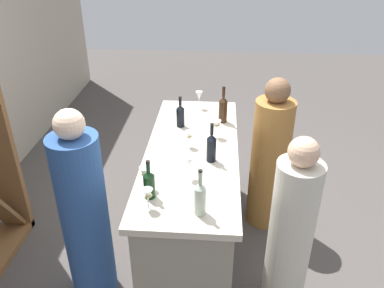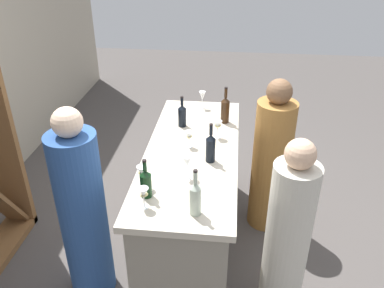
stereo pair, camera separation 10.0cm
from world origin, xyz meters
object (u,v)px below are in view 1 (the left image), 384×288
Objects in this scene: wine_glass_far_right at (145,174)px; wine_glass_far_left at (189,136)px; wine_glass_near_center at (199,96)px; wine_glass_near_right at (189,162)px; wine_bottle_leftmost_clear_pale at (200,197)px; wine_glass_near_left at (216,125)px; person_center_guest at (270,161)px; wine_glass_far_center at (148,195)px; wine_bottle_second_left_dark_green at (149,184)px; wine_bottle_second_right_near_black at (180,115)px; person_left_guest at (290,235)px; wine_bottle_center_near_black at (211,147)px; wine_bottle_rightmost_amber_brown at (223,109)px; person_right_guest at (85,217)px.

wine_glass_far_left is at bearing -23.00° from wine_glass_far_right.
wine_glass_near_center is 1.20m from wine_glass_near_right.
wine_bottle_leftmost_clear_pale is 1.01m from wine_glass_near_left.
wine_glass_near_left is at bearing 6.71° from person_center_guest.
person_center_guest is at bearing -39.31° from wine_glass_far_center.
wine_glass_near_center reaches higher than wine_glass_far_left.
wine_bottle_second_left_dark_green is 1.05m from wine_bottle_second_right_near_black.
wine_glass_near_center is (0.41, -0.14, 0.01)m from wine_bottle_second_right_near_black.
wine_glass_far_right is at bearing 148.75° from wine_glass_near_left.
wine_glass_near_right is 1.06m from person_center_guest.
wine_glass_near_left reaches higher than wine_glass_far_left.
wine_glass_near_center is at bearing 16.77° from wine_glass_near_left.
wine_glass_far_left is 1.07m from person_left_guest.
wine_bottle_center_near_black is 0.98m from wine_glass_near_center.
wine_glass_far_left is 0.10× the size of person_center_guest.
wine_bottle_second_left_dark_green is at bearing 170.66° from wine_glass_near_center.
wine_bottle_rightmost_amber_brown is at bearing -19.69° from wine_glass_far_center.
wine_bottle_rightmost_amber_brown reaches higher than wine_bottle_center_near_black.
wine_bottle_leftmost_clear_pale is 0.75m from person_left_guest.
wine_bottle_second_right_near_black is at bearing 27.09° from wine_bottle_center_near_black.
wine_glass_far_right reaches higher than wine_glass_far_center.
wine_glass_near_left is at bearing -31.25° from wine_glass_far_right.
wine_glass_far_center is 0.23m from wine_glass_far_right.
wine_bottle_leftmost_clear_pale is 0.84m from wine_glass_far_left.
person_left_guest is at bearing -157.52° from wine_bottle_rightmost_amber_brown.
wine_glass_far_right is 0.56m from person_right_guest.
person_center_guest is (0.72, -0.66, -0.40)m from wine_glass_near_right.
wine_glass_far_center is 1.02m from person_left_guest.
wine_bottle_leftmost_clear_pale reaches higher than wine_glass_near_center.
wine_bottle_rightmost_amber_brown is 2.42× the size of wine_glass_far_left.
wine_glass_far_right is (-0.94, 0.14, 0.00)m from wine_bottle_second_right_near_black.
wine_bottle_center_near_black is at bearing -137.34° from wine_glass_far_left.
wine_glass_near_left is 0.90× the size of wine_glass_near_right.
wine_glass_far_left is (0.43, 0.04, -0.03)m from wine_glass_near_right.
wine_glass_near_center is at bearing 3.50° from wine_bottle_leftmost_clear_pale.
person_center_guest reaches higher than wine_glass_far_right.
wine_glass_far_left is 0.63m from wine_glass_far_right.
wine_glass_far_right is (0.10, 0.04, 0.01)m from wine_bottle_second_left_dark_green.
wine_bottle_center_near_black is 1.95× the size of wine_glass_far_right.
wine_glass_far_right is 0.10× the size of person_right_guest.
wine_glass_near_center is 0.77m from wine_glass_far_left.
person_center_guest reaches higher than wine_bottle_second_left_dark_green.
wine_glass_far_left is at bearing -164.13° from wine_bottle_second_right_near_black.
person_left_guest is at bearing -21.63° from person_right_guest.
person_right_guest is at bearing 99.30° from wine_glass_far_right.
wine_bottle_leftmost_clear_pale is 2.17× the size of wine_glass_far_center.
wine_glass_near_right is at bearing -61.91° from wine_glass_far_right.
wine_glass_near_right reaches higher than wine_glass_far_right.
wine_glass_near_center is (0.29, 0.23, -0.01)m from wine_bottle_rightmost_amber_brown.
wine_glass_near_left is 0.10× the size of person_right_guest.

